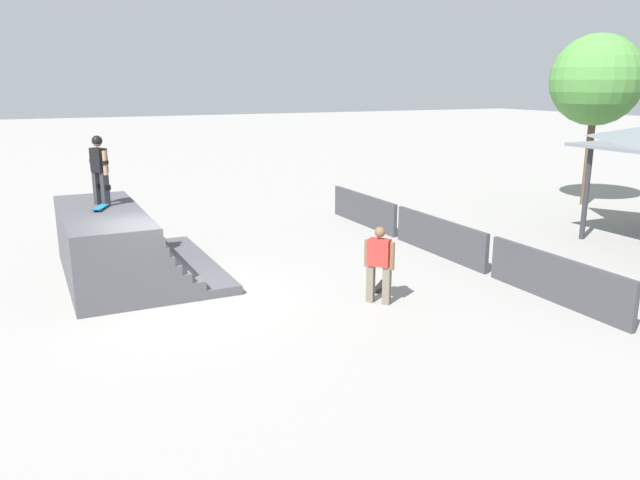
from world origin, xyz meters
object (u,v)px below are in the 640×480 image
bystander_walking (379,261)px  tree_beside_pavilion (597,80)px  skateboard_on_ground (381,286)px  skater_on_deck (99,166)px  skateboard_on_deck (100,207)px

bystander_walking → tree_beside_pavilion: size_ratio=0.26×
tree_beside_pavilion → skateboard_on_ground: bearing=-66.6°
skater_on_deck → skateboard_on_deck: bearing=-36.6°
skateboard_on_ground → skater_on_deck: bearing=100.4°
skateboard_on_deck → tree_beside_pavilion: (-1.85, 18.58, 3.03)m
bystander_walking → skateboard_on_ground: size_ratio=2.26×
skateboard_on_deck → tree_beside_pavilion: 18.92m
skateboard_on_ground → tree_beside_pavilion: (-5.53, 12.80, 4.76)m
bystander_walking → skateboard_on_deck: bearing=8.8°
skateboard_on_deck → tree_beside_pavilion: bearing=118.9°
skateboard_on_deck → skateboard_on_ground: skateboard_on_deck is taller
skateboard_on_deck → bystander_walking: size_ratio=0.46×
skateboard_on_deck → skateboard_on_ground: (3.68, 5.78, -1.73)m
skater_on_deck → skateboard_on_deck: (0.60, -0.13, -0.95)m
skateboard_on_ground → skateboard_on_deck: bearing=105.1°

